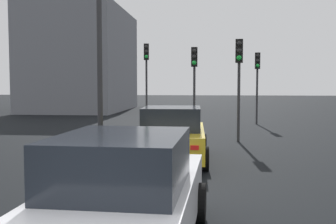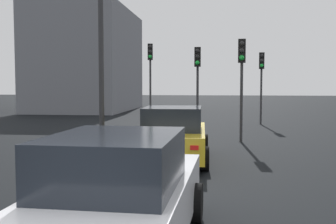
% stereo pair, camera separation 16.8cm
% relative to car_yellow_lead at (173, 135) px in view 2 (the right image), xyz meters
% --- Properties ---
extents(car_yellow_lead, '(4.27, 2.15, 1.59)m').
position_rel_car_yellow_lead_xyz_m(car_yellow_lead, '(0.00, 0.00, 0.00)').
color(car_yellow_lead, gold).
rests_on(car_yellow_lead, ground_plane).
extents(car_white_second, '(4.58, 2.06, 1.62)m').
position_rel_car_yellow_lead_xyz_m(car_white_second, '(-6.59, -0.01, 0.01)').
color(car_white_second, silver).
rests_on(car_white_second, ground_plane).
extents(traffic_light_near_left, '(0.32, 0.29, 3.95)m').
position_rel_car_yellow_lead_xyz_m(traffic_light_near_left, '(7.33, -0.33, 2.08)').
color(traffic_light_near_left, '#2D2D30').
rests_on(traffic_light_near_left, ground_plane).
extents(traffic_light_near_right, '(0.33, 0.30, 4.49)m').
position_rel_car_yellow_lead_xyz_m(traffic_light_near_right, '(10.98, 2.49, 2.45)').
color(traffic_light_near_right, '#2D2D30').
rests_on(traffic_light_near_right, ground_plane).
extents(traffic_light_far_left, '(0.32, 0.29, 3.98)m').
position_rel_car_yellow_lead_xyz_m(traffic_light_far_left, '(11.37, -3.66, 2.10)').
color(traffic_light_far_left, '#2D2D30').
rests_on(traffic_light_far_left, ground_plane).
extents(traffic_light_far_right, '(0.32, 0.30, 3.96)m').
position_rel_car_yellow_lead_xyz_m(traffic_light_far_right, '(4.24, -2.17, 2.09)').
color(traffic_light_far_right, '#2D2D30').
rests_on(traffic_light_far_right, ground_plane).
extents(street_lamp_kerbside, '(0.56, 0.36, 7.21)m').
position_rel_car_yellow_lead_xyz_m(street_lamp_kerbside, '(0.44, 2.25, 3.49)').
color(street_lamp_kerbside, '#2D2D30').
rests_on(street_lamp_kerbside, ground_plane).
extents(building_facade_left, '(11.69, 7.31, 8.53)m').
position_rel_car_yellow_lead_xyz_m(building_facade_left, '(22.67, 9.87, 3.51)').
color(building_facade_left, slate).
rests_on(building_facade_left, ground_plane).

